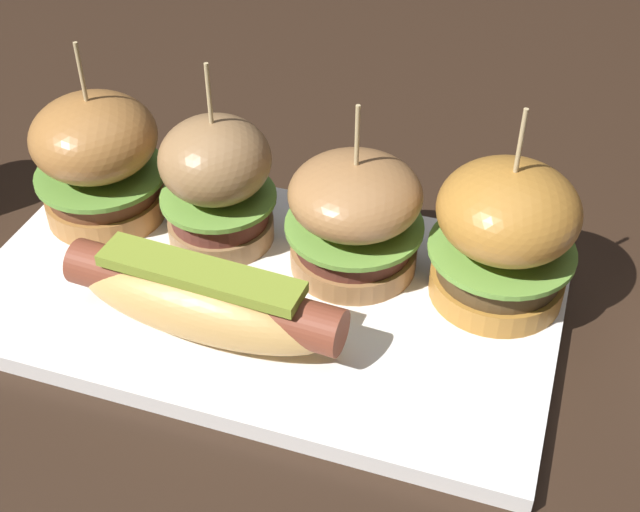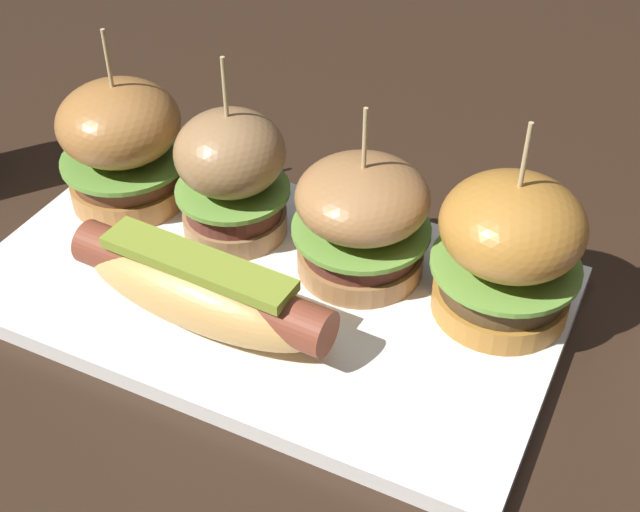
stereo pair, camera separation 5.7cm
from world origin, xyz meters
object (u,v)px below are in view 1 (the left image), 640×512
hot_dog (203,299)px  slider_center_right (355,215)px  slider_far_left (98,158)px  platter_main (266,295)px  slider_center_left (217,181)px  slider_far_right (504,234)px

hot_dog → slider_center_right: slider_center_right is taller
hot_dog → slider_center_right: (0.07, 0.10, 0.02)m
hot_dog → slider_far_left: bearing=143.4°
platter_main → slider_center_right: slider_center_right is taller
hot_dog → slider_center_left: (-0.03, 0.10, 0.02)m
platter_main → slider_center_right: (0.05, 0.04, 0.05)m
platter_main → slider_far_right: 0.17m
slider_far_right → slider_center_right: bearing=-179.1°
slider_far_left → platter_main: bearing=-16.2°
slider_center_left → slider_center_right: bearing=0.4°
slider_far_left → slider_center_right: 0.20m
slider_far_right → platter_main: bearing=-163.4°
hot_dog → slider_far_right: (0.18, 0.10, 0.03)m
platter_main → slider_far_right: slider_far_right is taller
hot_dog → slider_center_right: bearing=52.4°
hot_dog → slider_center_left: slider_center_left is taller
slider_center_left → slider_far_right: 0.21m
hot_dog → slider_far_right: bearing=28.8°
slider_center_left → platter_main: bearing=-39.8°
hot_dog → slider_far_right: slider_far_right is taller
platter_main → slider_far_left: size_ratio=2.83×
hot_dog → slider_center_left: bearing=107.6°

